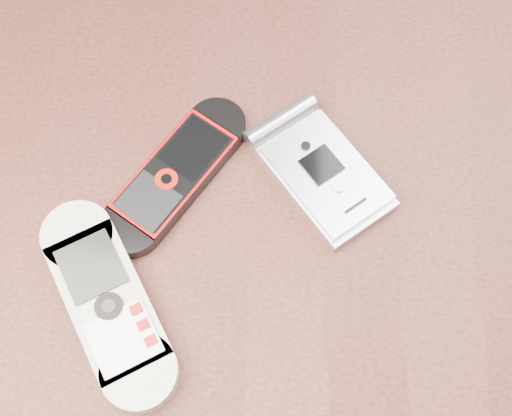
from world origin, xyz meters
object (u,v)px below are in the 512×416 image
(nokia_black_red, at_px, (175,175))
(motorola_razr, at_px, (323,173))
(nokia_white, at_px, (108,302))
(table, at_px, (250,261))

(nokia_black_red, distance_m, motorola_razr, 0.11)
(nokia_white, relative_size, motorola_razr, 1.35)
(nokia_black_red, height_order, motorola_razr, motorola_razr)
(nokia_black_red, bearing_deg, table, 8.97)
(table, height_order, motorola_razr, motorola_razr)
(table, relative_size, nokia_black_red, 8.24)
(table, distance_m, nokia_white, 0.16)
(table, bearing_deg, motorola_razr, 28.72)
(nokia_black_red, bearing_deg, nokia_white, -77.16)
(nokia_black_red, bearing_deg, motorola_razr, 36.37)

